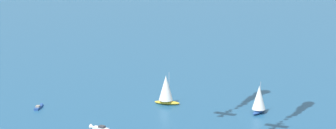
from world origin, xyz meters
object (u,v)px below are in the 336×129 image
object	(u,v)px
motorboat_offshore	(98,128)
sailboat_mid_cluster	(259,99)
motorboat_far_port	(39,107)
sailboat_trailing	(166,89)

from	to	relation	value
motorboat_offshore	sailboat_mid_cluster	size ratio (longest dim) A/B	0.61
motorboat_far_port	motorboat_offshore	world-z (taller)	motorboat_offshore
sailboat_trailing	sailboat_mid_cluster	size ratio (longest dim) A/B	1.09
motorboat_offshore	sailboat_trailing	size ratio (longest dim) A/B	0.56
motorboat_far_port	sailboat_trailing	xyz separation A→B (m)	(2.21, -42.93, 4.79)
motorboat_offshore	sailboat_mid_cluster	world-z (taller)	sailboat_mid_cluster
motorboat_offshore	sailboat_trailing	bearing A→B (deg)	-39.90
sailboat_mid_cluster	motorboat_offshore	bearing A→B (deg)	105.19
motorboat_offshore	sailboat_trailing	distance (m)	34.73
motorboat_far_port	sailboat_mid_cluster	distance (m)	73.50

